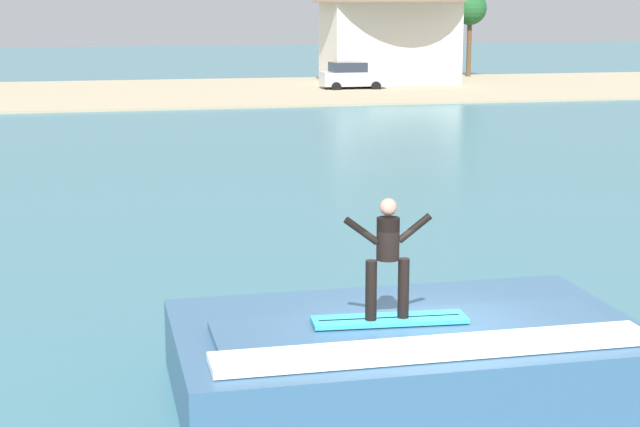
{
  "coord_description": "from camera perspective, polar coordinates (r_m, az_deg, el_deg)",
  "views": [
    {
      "loc": [
        -4.41,
        -12.75,
        5.53
      ],
      "look_at": [
        -0.13,
        6.15,
        1.52
      ],
      "focal_mm": 56.62,
      "sensor_mm": 36.0,
      "label": 1
    }
  ],
  "objects": [
    {
      "name": "ground_plane",
      "position": [
        14.58,
        5.95,
        -10.68
      ],
      "size": [
        260.0,
        260.0,
        0.0
      ],
      "primitive_type": "plane",
      "color": "#3A6F7E"
    },
    {
      "name": "wave_crest",
      "position": [
        14.76,
        4.92,
        -8.08
      ],
      "size": [
        6.63,
        4.0,
        1.17
      ],
      "color": "#375D81",
      "rests_on": "ground_plane"
    },
    {
      "name": "surfboard",
      "position": [
        14.27,
        3.95,
        -6.0
      ],
      "size": [
        2.22,
        0.68,
        0.06
      ],
      "color": "#33A5CC",
      "rests_on": "wave_crest"
    },
    {
      "name": "surfer",
      "position": [
        13.95,
        3.85,
        -2.17
      ],
      "size": [
        1.26,
        0.32,
        1.71
      ],
      "color": "black",
      "rests_on": "surfboard"
    },
    {
      "name": "shoreline_bank",
      "position": [
        65.72,
        -8.92,
        6.78
      ],
      "size": [
        120.0,
        21.47,
        0.13
      ],
      "color": "tan",
      "rests_on": "ground_plane"
    },
    {
      "name": "car_far_shore",
      "position": [
        67.26,
        1.77,
        7.78
      ],
      "size": [
        4.12,
        2.31,
        1.86
      ],
      "color": "silver",
      "rests_on": "ground_plane"
    },
    {
      "name": "house_gabled_white",
      "position": [
        71.99,
        3.95,
        11.16
      ],
      "size": [
        11.04,
        11.04,
        8.08
      ],
      "color": "silver",
      "rests_on": "ground_plane"
    },
    {
      "name": "tree_tall_bare",
      "position": [
        79.47,
        8.48,
        11.33
      ],
      "size": [
        2.54,
        2.54,
        6.58
      ],
      "color": "brown",
      "rests_on": "ground_plane"
    }
  ]
}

